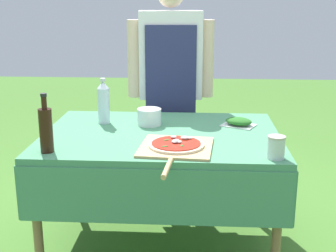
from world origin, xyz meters
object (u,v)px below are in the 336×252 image
Objects in this scene: mixing_tub at (149,117)px; sauce_jar at (276,149)px; oil_bottle at (46,129)px; herb_container at (239,122)px; water_bottle at (104,102)px; person_cook at (171,77)px; prep_table at (161,147)px; pizza_on_peel at (176,146)px.

sauce_jar is (0.65, -0.56, -0.00)m from mixing_tub.
oil_bottle reaches higher than herb_container.
water_bottle is 0.29m from mixing_tub.
water_bottle reaches higher than herb_container.
person_cook is 0.62m from water_bottle.
prep_table is 5.86× the size of herb_container.
prep_table is at bearing -158.85° from herb_container.
herb_container is at bearing 126.31° from person_cook.
herb_container reaches higher than prep_table.
water_bottle is (0.18, 0.55, 0.01)m from oil_bottle.
herb_container is (0.45, 0.17, 0.11)m from prep_table.
pizza_on_peel is 0.64m from oil_bottle.
person_cook is 5.75× the size of water_bottle.
pizza_on_peel is (0.09, -0.28, 0.09)m from prep_table.
pizza_on_peel is 0.66m from water_bottle.
water_bottle is at bearing 152.46° from prep_table.
person_cook is 5.33× the size of oil_bottle.
oil_bottle is 1.08× the size of water_bottle.
prep_table is 0.85× the size of person_cook.
person_cook reaches higher than pizza_on_peel.
person_cook reaches higher than sauce_jar.
prep_table is at bearing 145.49° from sauce_jar.
pizza_on_peel is 2.69× the size of herb_container.
water_bottle is (-0.36, 0.19, 0.21)m from prep_table.
mixing_tub is at bearing 116.68° from pizza_on_peel.
water_bottle reaches higher than mixing_tub.
person_cook is 0.98m from pizza_on_peel.
oil_bottle reaches higher than water_bottle.
prep_table is 0.46m from water_bottle.
sauce_jar is (0.56, -1.07, -0.15)m from person_cook.
person_cook is at bearing 79.30° from mixing_tub.
pizza_on_peel is 0.48m from mixing_tub.
sauce_jar is (0.57, -0.39, 0.13)m from prep_table.
prep_table is 0.23m from mixing_tub.
person_cook reaches higher than mixing_tub.
prep_table is 0.74m from person_cook.
herb_container is (0.35, 0.45, 0.01)m from pizza_on_peel.
pizza_on_peel reaches higher than prep_table.
prep_table is 0.49m from herb_container.
water_bottle reaches higher than pizza_on_peel.
herb_container is (0.98, 0.54, -0.09)m from oil_bottle.
sauce_jar is at bearing -77.44° from herb_container.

